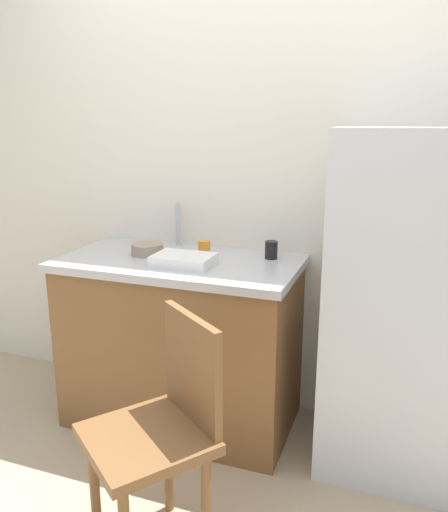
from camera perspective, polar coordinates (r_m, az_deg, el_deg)
back_wall at (r=2.68m, az=3.89°, el=8.21°), size 4.80×0.10×2.46m
cabinet_base at (r=2.68m, az=-4.74°, el=-9.83°), size 1.14×0.60×0.84m
countertop at (r=2.53m, az=-4.95°, el=-0.76°), size 1.18×0.64×0.04m
faucet at (r=2.77m, az=-5.15°, el=3.57°), size 0.02×0.02×0.24m
refrigerator at (r=2.36m, az=18.94°, el=-5.31°), size 0.60×0.57×1.52m
chair at (r=1.91m, az=-6.91°, el=-18.34°), size 0.56×0.56×0.89m
dish_tray at (r=2.41m, az=-4.52°, el=-0.44°), size 0.28×0.20×0.05m
terracotta_bowl at (r=2.62m, az=-8.58°, el=0.77°), size 0.16×0.16×0.06m
cup_black at (r=2.53m, az=5.29°, el=0.69°), size 0.06×0.06×0.09m
cup_orange at (r=2.60m, az=-2.21°, el=0.98°), size 0.06×0.06×0.07m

